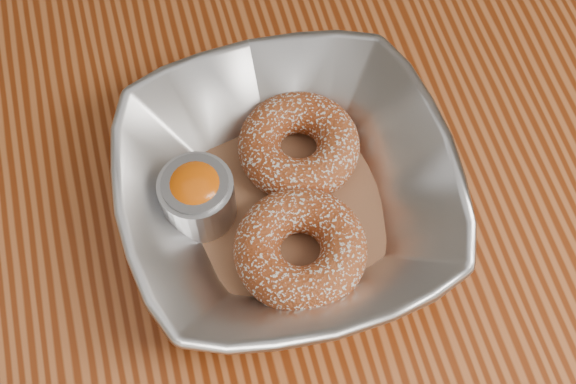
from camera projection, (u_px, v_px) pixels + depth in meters
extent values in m
cube|color=brown|center=(275.00, 280.00, 0.58)|extent=(1.20, 0.80, 0.04)
imported|color=#B5B8BD|center=(288.00, 193.00, 0.56)|extent=(0.23, 0.23, 0.06)
cube|color=brown|center=(288.00, 206.00, 0.58)|extent=(0.19, 0.19, 0.00)
torus|color=#933F1B|center=(299.00, 146.00, 0.58)|extent=(0.11, 0.11, 0.03)
torus|color=#933F1B|center=(300.00, 249.00, 0.54)|extent=(0.11, 0.11, 0.03)
cylinder|color=#B5B8BD|center=(198.00, 198.00, 0.56)|extent=(0.05, 0.05, 0.04)
cylinder|color=gray|center=(197.00, 196.00, 0.55)|extent=(0.05, 0.05, 0.04)
ellipsoid|color=#FB5F07|center=(196.00, 188.00, 0.54)|extent=(0.04, 0.04, 0.03)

